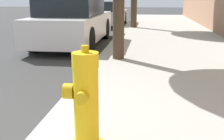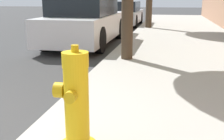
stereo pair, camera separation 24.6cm
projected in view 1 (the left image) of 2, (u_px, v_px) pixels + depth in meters
fire_hydrant at (86, 103)px, 2.40m from camera, size 0.36×0.36×0.93m
parked_car_near at (74, 22)px, 8.66m from camera, size 1.74×4.53×1.40m
parked_car_mid at (107, 14)px, 14.61m from camera, size 1.81×4.08×1.22m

